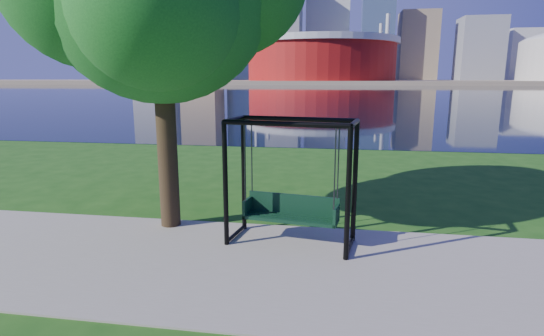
# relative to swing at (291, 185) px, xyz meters

# --- Properties ---
(ground) EXTENTS (900.00, 900.00, 0.00)m
(ground) POSITION_rel_swing_xyz_m (-0.39, -0.60, -1.16)
(ground) COLOR #1E5114
(ground) RESTS_ON ground
(path) EXTENTS (120.00, 4.00, 0.03)m
(path) POSITION_rel_swing_xyz_m (-0.39, -1.10, -1.15)
(path) COLOR #9E937F
(path) RESTS_ON ground
(river) EXTENTS (900.00, 180.00, 0.02)m
(river) POSITION_rel_swing_xyz_m (-0.39, 101.40, -1.15)
(river) COLOR black
(river) RESTS_ON ground
(far_bank) EXTENTS (900.00, 228.00, 2.00)m
(far_bank) POSITION_rel_swing_xyz_m (-0.39, 305.40, -0.16)
(far_bank) COLOR #937F60
(far_bank) RESTS_ON ground
(stadium) EXTENTS (83.00, 83.00, 32.00)m
(stadium) POSITION_rel_swing_xyz_m (-10.39, 234.40, 13.06)
(stadium) COLOR maroon
(stadium) RESTS_ON far_bank
(skyline) EXTENTS (392.00, 66.00, 96.50)m
(skyline) POSITION_rel_swing_xyz_m (-4.66, 318.79, 34.73)
(skyline) COLOR gray
(skyline) RESTS_ON far_bank
(swing) EXTENTS (2.47, 1.36, 2.41)m
(swing) POSITION_rel_swing_xyz_m (0.00, 0.00, 0.00)
(swing) COLOR black
(swing) RESTS_ON ground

